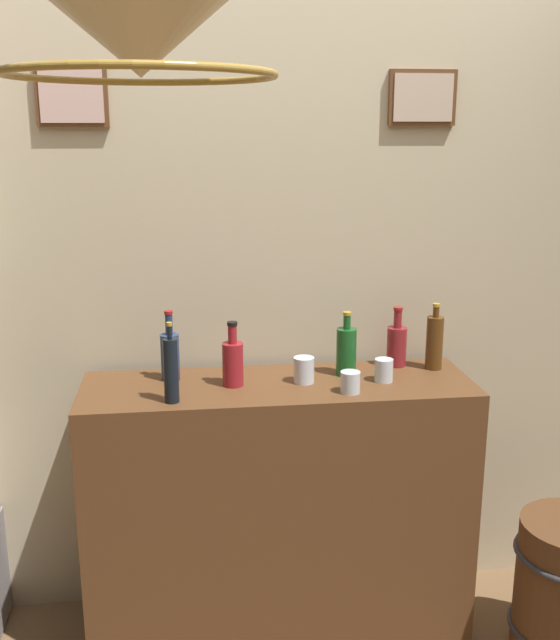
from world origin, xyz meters
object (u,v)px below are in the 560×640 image
glass_tumbler_shot (384,370)px  pendant_lamp (139,21)px  liquor_bottle_rum (171,370)px  glass_tumbler_rocks (350,382)px  liquor_bottle_bourbon (434,342)px  liquor_bottle_mezcal (233,362)px  liquor_bottle_whiskey (397,344)px  liquor_bottle_brandy (170,355)px  liquor_bottle_vermouth (346,350)px  glass_tumbler_highball (304,370)px

glass_tumbler_shot → pendant_lamp: 1.59m
liquor_bottle_rum → glass_tumbler_rocks: 0.62m
liquor_bottle_bourbon → liquor_bottle_rum: 1.02m
liquor_bottle_mezcal → pendant_lamp: 1.39m
liquor_bottle_whiskey → pendant_lamp: size_ratio=0.42×
liquor_bottle_whiskey → glass_tumbler_rocks: liquor_bottle_whiskey is taller
liquor_bottle_brandy → glass_tumbler_shot: liquor_bottle_brandy is taller
liquor_bottle_brandy → liquor_bottle_mezcal: 0.24m
liquor_bottle_whiskey → glass_tumbler_shot: 0.20m
liquor_bottle_rum → pendant_lamp: pendant_lamp is taller
liquor_bottle_mezcal → liquor_bottle_bourbon: bearing=7.0°
liquor_bottle_bourbon → glass_tumbler_shot: 0.27m
liquor_bottle_brandy → liquor_bottle_mezcal: (0.22, -0.09, -0.01)m
liquor_bottle_mezcal → liquor_bottle_whiskey: size_ratio=1.01×
glass_tumbler_shot → liquor_bottle_bourbon: bearing=27.8°
liquor_bottle_whiskey → liquor_bottle_vermouth: bearing=-158.9°
glass_tumbler_rocks → glass_tumbler_shot: size_ratio=0.90×
liquor_bottle_brandy → liquor_bottle_whiskey: 0.87m
liquor_bottle_rum → liquor_bottle_whiskey: bearing=18.6°
pendant_lamp → liquor_bottle_bourbon: bearing=45.2°
glass_tumbler_rocks → pendant_lamp: bearing=-128.6°
liquor_bottle_brandy → pendant_lamp: 1.43m
liquor_bottle_brandy → liquor_bottle_bourbon: bearing=0.3°
liquor_bottle_rum → liquor_bottle_whiskey: (0.86, 0.29, -0.03)m
liquor_bottle_mezcal → liquor_bottle_vermouth: (0.43, 0.06, 0.01)m
pendant_lamp → liquor_bottle_whiskey: bearing=50.7°
glass_tumbler_highball → liquor_bottle_bourbon: bearing=10.6°
glass_tumbler_rocks → liquor_bottle_brandy: bearing=160.8°
liquor_bottle_brandy → glass_tumbler_rocks: bearing=-19.2°
liquor_bottle_bourbon → glass_tumbler_rocks: (-0.37, -0.22, -0.07)m
liquor_bottle_vermouth → pendant_lamp: bearing=-123.8°
liquor_bottle_bourbon → glass_tumbler_rocks: liquor_bottle_bourbon is taller
glass_tumbler_highball → liquor_bottle_whiskey: bearing=21.3°
liquor_bottle_brandy → glass_tumbler_rocks: 0.66m
liquor_bottle_bourbon → liquor_bottle_vermouth: bearing=-175.1°
glass_tumbler_shot → pendant_lamp: pendant_lamp is taller
liquor_bottle_whiskey → liquor_bottle_vermouth: 0.23m
liquor_bottle_mezcal → glass_tumbler_highball: size_ratio=2.48×
liquor_bottle_rum → glass_tumbler_rocks: (0.61, 0.01, -0.08)m
liquor_bottle_rum → glass_tumbler_shot: (0.76, 0.11, -0.07)m
liquor_bottle_mezcal → pendant_lamp: size_ratio=0.42×
liquor_bottle_mezcal → glass_tumbler_shot: size_ratio=2.79×
liquor_bottle_brandy → glass_tumbler_shot: 0.78m
pendant_lamp → liquor_bottle_rum: bearing=88.8°
liquor_bottle_mezcal → liquor_bottle_whiskey: (0.64, 0.15, -0.00)m
liquor_bottle_rum → liquor_bottle_whiskey: 0.90m
glass_tumbler_rocks → liquor_bottle_vermouth: bearing=82.2°
liquor_bottle_bourbon → liquor_bottle_vermouth: (-0.35, -0.03, -0.01)m
liquor_bottle_mezcal → glass_tumbler_rocks: bearing=-17.6°
glass_tumbler_highball → liquor_bottle_mezcal: bearing=179.5°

